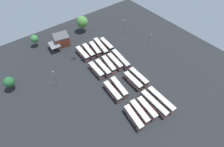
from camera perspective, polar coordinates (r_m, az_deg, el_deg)
ground_plane at (r=87.26m, az=1.68°, el=-0.90°), size 126.75×126.75×0.00m
bus_row0_slot0 at (r=98.25m, az=-10.03°, el=6.73°), size 11.97×2.88×3.45m
bus_row0_slot1 at (r=99.44m, az=-8.01°, el=7.65°), size 12.07×3.81×3.45m
bus_row0_slot2 at (r=100.53m, az=-5.82°, el=8.44°), size 12.10×4.23×3.45m
bus_row0_slot3 at (r=101.94m, az=-3.90°, el=9.27°), size 15.21×4.65×3.45m
bus_row0_slot4 at (r=103.17m, az=-1.85°, el=9.92°), size 12.07×3.41×3.45m
bus_row1_slot0 at (r=87.99m, az=-5.43°, el=1.17°), size 11.76×2.82×3.45m
bus_row1_slot1 at (r=88.86m, az=-3.09°, el=1.98°), size 12.36×3.21×3.45m
bus_row1_slot2 at (r=90.59m, az=-1.11°, el=3.20°), size 12.51×4.21×3.45m
bus_row1_slot3 at (r=92.06m, az=0.98°, el=4.13°), size 12.56×3.50×3.45m
bus_row1_slot4 at (r=93.70m, az=2.91°, el=5.05°), size 15.18×4.14×3.45m
bus_row2_slot0 at (r=79.04m, az=0.15°, el=-6.13°), size 12.22×3.18×3.45m
bus_row2_slot1 at (r=80.57m, az=2.40°, el=-4.68°), size 12.45×3.87×3.45m
bus_row2_slot3 at (r=83.54m, az=7.16°, el=-2.49°), size 11.87×2.91×3.45m
bus_row2_slot4 at (r=85.61m, az=9.08°, el=-1.13°), size 12.35×2.85×3.45m
bus_row3_slot0 at (r=72.79m, az=7.36°, el=-14.66°), size 11.78×4.11×3.45m
bus_row3_slot1 at (r=74.38m, az=9.40°, el=-12.79°), size 11.88×4.01×3.45m
bus_row3_slot2 at (r=75.84m, az=11.86°, el=-11.51°), size 11.62×3.60×3.45m
bus_row3_slot3 at (r=77.74m, az=14.15°, el=-9.91°), size 15.03×2.80×3.45m
bus_row3_slot4 at (r=79.72m, az=16.32°, el=-8.50°), size 15.03×2.79×3.45m
depot_building at (r=109.18m, az=-16.82°, el=11.05°), size 10.09×10.34×6.25m
maintenance_shelter at (r=106.15m, az=-19.14°, el=9.32°), size 8.31×6.26×3.61m
lamp_post_far_corner at (r=104.88m, az=12.85°, el=11.23°), size 0.56×0.28×8.24m
lamp_post_mid_lot at (r=112.53m, az=3.90°, el=15.69°), size 0.56×0.28×9.70m
lamp_post_by_building at (r=84.62m, az=-18.91°, el=-1.31°), size 0.56×0.28×9.23m
lamp_post_near_entrance at (r=114.11m, az=4.74°, el=16.12°), size 0.56×0.28×9.60m
tree_north_edge at (r=116.18m, az=-10.19°, el=16.97°), size 7.49×7.49×10.35m
tree_south_edge at (r=112.49m, az=-25.01°, el=10.70°), size 4.50×4.50×7.20m
tree_east_edge at (r=92.50m, az=-31.79°, el=-2.49°), size 4.97×4.97×7.27m
puddle_back_corner at (r=98.78m, az=-13.01°, el=4.95°), size 3.07×3.07×0.01m
puddle_between_rows at (r=96.71m, az=-10.41°, el=4.35°), size 1.94×1.94×0.01m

